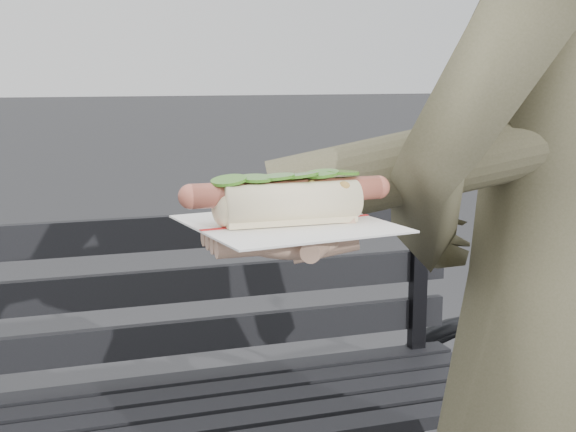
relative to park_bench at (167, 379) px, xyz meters
name	(u,v)px	position (x,y,z in m)	size (l,w,h in m)	color
park_bench	(167,379)	(0.00, 0.00, 0.00)	(1.50, 0.44, 0.88)	black
person	(552,335)	(0.39, -0.82, 0.32)	(0.62, 0.41, 1.70)	#4C4A32
held_hotdog	(431,168)	(0.17, -0.87, 0.57)	(0.64, 0.32, 0.20)	#4C4A32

